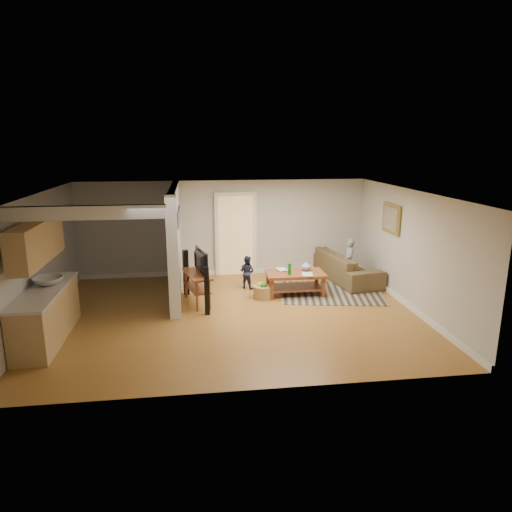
{
  "coord_description": "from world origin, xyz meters",
  "views": [
    {
      "loc": [
        -0.74,
        -8.84,
        3.47
      ],
      "look_at": [
        0.51,
        0.49,
        1.1
      ],
      "focal_mm": 32.0,
      "sensor_mm": 36.0,
      "label": 1
    }
  ],
  "objects_px": {
    "coffee_table": "(296,277)",
    "toy_basket": "(263,291)",
    "toddler": "(247,288)",
    "tv_console": "(198,276)",
    "speaker_right": "(186,272)",
    "speaker_left": "(207,291)",
    "sofa": "(345,279)",
    "child": "(348,284)"
  },
  "relations": [
    {
      "from": "speaker_right",
      "to": "toy_basket",
      "type": "xyz_separation_m",
      "value": [
        1.73,
        -0.48,
        -0.37
      ]
    },
    {
      "from": "tv_console",
      "to": "coffee_table",
      "type": "bearing_deg",
      "value": -5.07
    },
    {
      "from": "sofa",
      "to": "tv_console",
      "type": "distance_m",
      "value": 4.08
    },
    {
      "from": "speaker_right",
      "to": "toy_basket",
      "type": "height_order",
      "value": "speaker_right"
    },
    {
      "from": "coffee_table",
      "to": "toddler",
      "type": "xyz_separation_m",
      "value": [
        -1.08,
        0.59,
        -0.41
      ]
    },
    {
      "from": "sofa",
      "to": "speaker_right",
      "type": "relative_size",
      "value": 2.24
    },
    {
      "from": "sofa",
      "to": "child",
      "type": "distance_m",
      "value": 0.39
    },
    {
      "from": "toy_basket",
      "to": "tv_console",
      "type": "bearing_deg",
      "value": -172.86
    },
    {
      "from": "speaker_right",
      "to": "toddler",
      "type": "relative_size",
      "value": 1.32
    },
    {
      "from": "speaker_right",
      "to": "toddler",
      "type": "distance_m",
      "value": 1.57
    },
    {
      "from": "sofa",
      "to": "toy_basket",
      "type": "relative_size",
      "value": 5.42
    },
    {
      "from": "toy_basket",
      "to": "toddler",
      "type": "distance_m",
      "value": 0.83
    },
    {
      "from": "speaker_right",
      "to": "child",
      "type": "height_order",
      "value": "speaker_right"
    },
    {
      "from": "toy_basket",
      "to": "child",
      "type": "relative_size",
      "value": 0.38
    },
    {
      "from": "coffee_table",
      "to": "speaker_left",
      "type": "xyz_separation_m",
      "value": [
        -2.09,
        -1.04,
        0.1
      ]
    },
    {
      "from": "sofa",
      "to": "child",
      "type": "xyz_separation_m",
      "value": [
        -0.06,
        -0.38,
        0.0
      ]
    },
    {
      "from": "sofa",
      "to": "tv_console",
      "type": "height_order",
      "value": "tv_console"
    },
    {
      "from": "tv_console",
      "to": "speaker_right",
      "type": "distance_m",
      "value": 0.72
    },
    {
      "from": "child",
      "to": "toddler",
      "type": "xyz_separation_m",
      "value": [
        -2.55,
        -0.0,
        0.0
      ]
    },
    {
      "from": "tv_console",
      "to": "speaker_right",
      "type": "relative_size",
      "value": 1.1
    },
    {
      "from": "speaker_left",
      "to": "toddler",
      "type": "relative_size",
      "value": 1.26
    },
    {
      "from": "tv_console",
      "to": "speaker_right",
      "type": "xyz_separation_m",
      "value": [
        -0.26,
        0.66,
        -0.1
      ]
    },
    {
      "from": "speaker_left",
      "to": "toddler",
      "type": "distance_m",
      "value": 1.98
    },
    {
      "from": "speaker_left",
      "to": "toy_basket",
      "type": "xyz_separation_m",
      "value": [
        1.29,
        0.86,
        -0.35
      ]
    },
    {
      "from": "toy_basket",
      "to": "speaker_right",
      "type": "bearing_deg",
      "value": 164.51
    },
    {
      "from": "tv_console",
      "to": "child",
      "type": "height_order",
      "value": "tv_console"
    },
    {
      "from": "coffee_table",
      "to": "toy_basket",
      "type": "relative_size",
      "value": 3.08
    },
    {
      "from": "coffee_table",
      "to": "speaker_left",
      "type": "distance_m",
      "value": 2.33
    },
    {
      "from": "toy_basket",
      "to": "child",
      "type": "height_order",
      "value": "child"
    },
    {
      "from": "coffee_table",
      "to": "toddler",
      "type": "distance_m",
      "value": 1.29
    },
    {
      "from": "tv_console",
      "to": "speaker_left",
      "type": "bearing_deg",
      "value": -89.53
    },
    {
      "from": "sofa",
      "to": "speaker_left",
      "type": "height_order",
      "value": "speaker_left"
    },
    {
      "from": "sofa",
      "to": "toy_basket",
      "type": "distance_m",
      "value": 2.6
    },
    {
      "from": "tv_console",
      "to": "sofa",
      "type": "bearing_deg",
      "value": 5.21
    },
    {
      "from": "child",
      "to": "toddler",
      "type": "height_order",
      "value": "child"
    },
    {
      "from": "speaker_right",
      "to": "toy_basket",
      "type": "distance_m",
      "value": 1.83
    },
    {
      "from": "coffee_table",
      "to": "child",
      "type": "bearing_deg",
      "value": 21.82
    },
    {
      "from": "toy_basket",
      "to": "child",
      "type": "xyz_separation_m",
      "value": [
        2.27,
        0.77,
        -0.16
      ]
    },
    {
      "from": "toddler",
      "to": "child",
      "type": "bearing_deg",
      "value": -144.08
    },
    {
      "from": "sofa",
      "to": "toy_basket",
      "type": "bearing_deg",
      "value": 107.4
    },
    {
      "from": "sofa",
      "to": "toddler",
      "type": "bearing_deg",
      "value": 89.48
    },
    {
      "from": "tv_console",
      "to": "child",
      "type": "relative_size",
      "value": 1.01
    }
  ]
}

